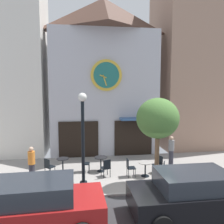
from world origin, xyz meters
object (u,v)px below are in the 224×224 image
Objects in this scene: cafe_chair_facing_street at (158,163)px; street_lamp at (83,142)px; cafe_chair_left_end at (106,167)px; cafe_chair_near_lamp at (162,169)px; cafe_chair_corner at (49,166)px; parked_car_black at (193,194)px; cafe_chair_under_awning at (84,162)px; cafe_table_center_right at (145,166)px; cafe_table_center_left at (63,163)px; pedestrian_orange at (32,164)px; street_tree at (158,119)px; pedestrian_grey at (171,150)px; cafe_chair_by_entrance at (129,166)px; parked_car_red at (34,205)px; cafe_table_near_door at (101,161)px.

street_lamp is at bearing -160.00° from cafe_chair_facing_street.
cafe_chair_left_end and cafe_chair_near_lamp have the same top height.
parked_car_black is at bearing -37.76° from cafe_chair_corner.
cafe_chair_left_end and cafe_chair_under_awning have the same top height.
cafe_chair_facing_street is (0.80, 0.32, 0.03)m from cafe_table_center_right.
street_lamp is at bearing -64.07° from cafe_table_center_left.
cafe_chair_left_end is 0.54× the size of pedestrian_orange.
street_lamp reaches higher than cafe_chair_corner.
street_tree reaches higher than pedestrian_orange.
cafe_chair_under_awning is at bearing -5.96° from cafe_table_center_left.
street_tree is at bearing 99.96° from parked_car_black.
cafe_chair_near_lamp is at bearing 7.98° from street_lamp.
pedestrian_orange is (-5.43, 0.09, 0.36)m from cafe_table_center_right.
pedestrian_grey is at bearing 56.78° from cafe_chair_near_lamp.
cafe_table_center_right is 0.80× the size of cafe_chair_by_entrance.
cafe_table_center_right is at bearing -3.00° from cafe_chair_by_entrance.
pedestrian_orange is (-0.67, -0.58, 0.33)m from cafe_chair_corner.
pedestrian_orange reaches higher than cafe_table_center_right.
pedestrian_orange is at bearing 173.89° from cafe_chair_near_lamp.
cafe_chair_under_awning is (1.76, 0.31, 0.00)m from cafe_chair_corner.
street_tree is at bearing -32.57° from cafe_chair_under_awning.
cafe_chair_left_end is 1.00× the size of cafe_chair_corner.
pedestrian_grey is (3.86, 1.25, 0.33)m from cafe_chair_left_end.
cafe_chair_facing_street is at bearing 20.00° from street_lamp.
pedestrian_grey is (7.36, 1.29, 0.00)m from pedestrian_orange.
cafe_chair_by_entrance is (-0.79, 0.04, 0.03)m from cafe_table_center_right.
cafe_chair_left_end is 4.53m from parked_car_red.
cafe_chair_left_end is (-2.14, 1.20, -2.49)m from street_tree.
cafe_chair_near_lamp reaches higher than cafe_table_near_door.
cafe_table_center_right is at bearing -4.03° from cafe_chair_left_end.
cafe_chair_near_lamp is at bearing -99.45° from cafe_chair_facing_street.
cafe_chair_under_awning is at bearing 88.70° from street_lamp.
street_lamp is at bearing -114.29° from cafe_table_near_door.
street_lamp is at bearing -179.75° from street_tree.
cafe_chair_corner is at bearing 170.99° from cafe_chair_by_entrance.
street_lamp is 2.73m from cafe_table_near_door.
street_tree is at bearing -47.82° from cafe_chair_by_entrance.
pedestrian_orange is at bearing 149.30° from parked_car_black.
street_tree is 2.74m from cafe_table_center_right.
cafe_table_center_left is at bearing -177.30° from pedestrian_grey.
parked_car_red is at bearing -150.16° from cafe_chair_near_lamp.
parked_car_red reaches higher than cafe_chair_near_lamp.
cafe_chair_by_entrance reaches higher than cafe_table_center_right.
street_tree reaches higher than parked_car_black.
cafe_table_center_left is 2.38m from cafe_chair_left_end.
parked_car_red is (-0.46, -4.65, 0.27)m from cafe_table_center_left.
cafe_table_center_right is (4.11, -1.10, 0.01)m from cafe_table_center_left.
cafe_table_center_right is at bearing 101.05° from street_tree.
street_tree is 4.38× the size of cafe_chair_by_entrance.
cafe_chair_corner is at bearing 92.73° from parked_car_red.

